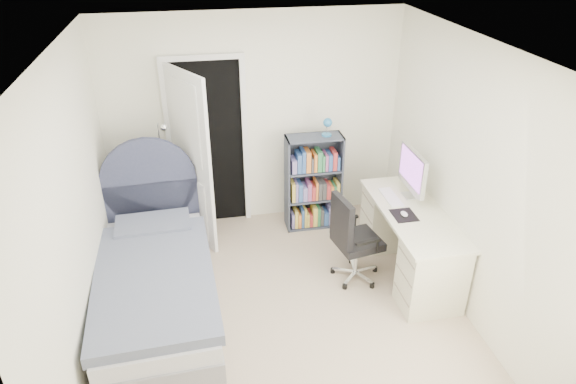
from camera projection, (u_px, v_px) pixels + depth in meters
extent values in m
cube|color=tan|center=(283.00, 311.00, 4.98)|extent=(3.40, 3.60, 0.05)
cube|color=white|center=(281.00, 45.00, 3.76)|extent=(3.40, 3.60, 0.05)
cube|color=white|center=(254.00, 121.00, 5.95)|extent=(3.40, 0.05, 2.50)
cube|color=white|center=(342.00, 355.00, 2.80)|extent=(3.40, 0.05, 2.50)
cube|color=white|center=(70.00, 216.00, 4.09)|extent=(0.05, 3.60, 2.50)
cube|color=white|center=(469.00, 179.00, 4.66)|extent=(0.05, 3.60, 2.50)
cube|color=black|center=(208.00, 146.00, 5.95)|extent=(0.80, 0.01, 2.00)
cube|color=white|center=(170.00, 149.00, 5.86)|extent=(0.06, 0.06, 2.00)
cube|color=white|center=(245.00, 144.00, 6.00)|extent=(0.06, 0.06, 2.00)
cube|color=white|center=(201.00, 57.00, 5.43)|extent=(0.92, 0.06, 0.06)
cube|color=white|center=(191.00, 161.00, 5.59)|extent=(0.42, 0.72, 2.00)
cube|color=gray|center=(159.00, 301.00, 4.87)|extent=(1.11, 2.17, 0.28)
cube|color=silver|center=(156.00, 283.00, 4.76)|extent=(1.08, 2.13, 0.17)
cube|color=slate|center=(154.00, 279.00, 4.61)|extent=(1.13, 1.86, 0.11)
cube|color=slate|center=(153.00, 226.00, 5.35)|extent=(0.78, 0.46, 0.13)
cube|color=#373B56|center=(154.00, 216.00, 5.67)|extent=(1.01, 0.11, 0.85)
cylinder|color=#373B56|center=(149.00, 182.00, 5.47)|extent=(1.01, 0.11, 1.01)
cylinder|color=#D5C883|center=(145.00, 226.00, 5.80)|extent=(0.04, 0.04, 0.53)
cylinder|color=#D5C883|center=(146.00, 210.00, 6.11)|extent=(0.04, 0.04, 0.53)
cylinder|color=#D5C883|center=(177.00, 222.00, 5.86)|extent=(0.04, 0.04, 0.53)
cylinder|color=#D5C883|center=(177.00, 207.00, 6.17)|extent=(0.04, 0.04, 0.53)
cube|color=#D5C883|center=(159.00, 197.00, 5.87)|extent=(0.42, 0.42, 0.03)
cube|color=#D5C883|center=(162.00, 222.00, 6.02)|extent=(0.38, 0.38, 0.02)
cube|color=#B24C33|center=(154.00, 195.00, 5.84)|extent=(0.17, 0.23, 0.03)
cube|color=#3F598C|center=(153.00, 193.00, 5.83)|extent=(0.16, 0.22, 0.03)
cube|color=#D8CC7F|center=(153.00, 191.00, 5.82)|extent=(0.15, 0.21, 0.03)
cylinder|color=silver|center=(172.00, 237.00, 6.06)|extent=(0.21, 0.21, 0.02)
cylinder|color=silver|center=(165.00, 183.00, 5.71)|extent=(0.02, 0.02, 1.43)
sphere|color=silver|center=(164.00, 127.00, 5.36)|extent=(0.08, 0.08, 0.08)
cube|color=#3D4353|center=(287.00, 185.00, 5.99)|extent=(0.02, 0.28, 1.16)
cube|color=#3D4353|center=(339.00, 180.00, 6.10)|extent=(0.02, 0.28, 1.16)
cube|color=#3D4353|center=(314.00, 137.00, 5.77)|extent=(0.65, 0.28, 0.02)
cube|color=#3D4353|center=(312.00, 223.00, 6.32)|extent=(0.65, 0.28, 0.02)
cube|color=#3D4353|center=(311.00, 177.00, 6.16)|extent=(0.65, 0.01, 1.16)
cube|color=#3D4353|center=(313.00, 198.00, 6.15)|extent=(0.61, 0.26, 0.02)
cube|color=#3D4353|center=(314.00, 170.00, 5.97)|extent=(0.61, 0.26, 0.02)
cylinder|color=teal|center=(327.00, 135.00, 5.79)|extent=(0.11, 0.11, 0.02)
cylinder|color=silver|center=(327.00, 129.00, 5.75)|extent=(0.01, 0.01, 0.15)
sphere|color=teal|center=(328.00, 122.00, 5.69)|extent=(0.10, 0.10, 0.10)
cube|color=#7F72B2|center=(292.00, 218.00, 6.21)|extent=(0.03, 0.20, 0.19)
cube|color=#D8BF4C|center=(295.00, 217.00, 6.20)|extent=(0.04, 0.20, 0.23)
cube|color=orange|center=(298.00, 218.00, 6.22)|extent=(0.03, 0.20, 0.18)
cube|color=#335999|center=(302.00, 216.00, 6.21)|extent=(0.03, 0.20, 0.24)
cube|color=#D8BF4C|center=(304.00, 215.00, 6.22)|extent=(0.02, 0.20, 0.25)
cube|color=#D8BF4C|center=(307.00, 217.00, 6.24)|extent=(0.03, 0.20, 0.17)
cube|color=#B23333|center=(310.00, 218.00, 6.25)|extent=(0.03, 0.20, 0.16)
cube|color=#D8BF4C|center=(314.00, 214.00, 6.24)|extent=(0.05, 0.20, 0.25)
cube|color=#337F4C|center=(317.00, 214.00, 6.25)|extent=(0.03, 0.20, 0.24)
cube|color=#3F3F3F|center=(321.00, 215.00, 6.26)|extent=(0.04, 0.20, 0.22)
cube|color=#335999|center=(325.00, 216.00, 6.28)|extent=(0.05, 0.20, 0.17)
cube|color=#7F72B2|center=(330.00, 213.00, 6.27)|extent=(0.06, 0.20, 0.23)
cube|color=#335999|center=(333.00, 212.00, 6.28)|extent=(0.03, 0.20, 0.25)
cube|color=#D8BF4C|center=(292.00, 190.00, 6.02)|extent=(0.04, 0.20, 0.24)
cube|color=#7F72B2|center=(296.00, 190.00, 6.03)|extent=(0.03, 0.20, 0.24)
cube|color=#335999|center=(299.00, 190.00, 6.04)|extent=(0.05, 0.20, 0.22)
cube|color=#7F72B2|center=(304.00, 192.00, 6.06)|extent=(0.05, 0.20, 0.18)
cube|color=#994C7F|center=(308.00, 189.00, 6.06)|extent=(0.04, 0.20, 0.22)
cube|color=#B23333|center=(312.00, 191.00, 6.08)|extent=(0.04, 0.20, 0.18)
cube|color=orange|center=(315.00, 189.00, 6.07)|extent=(0.03, 0.20, 0.23)
cube|color=#3F3F3F|center=(319.00, 189.00, 6.08)|extent=(0.04, 0.20, 0.21)
cube|color=#3F3F3F|center=(323.00, 189.00, 6.09)|extent=(0.05, 0.20, 0.21)
cube|color=#B23333|center=(327.00, 189.00, 6.10)|extent=(0.04, 0.20, 0.18)
cube|color=orange|center=(331.00, 190.00, 6.12)|extent=(0.03, 0.20, 0.16)
cube|color=#337F4C|center=(333.00, 189.00, 6.12)|extent=(0.03, 0.20, 0.16)
cube|color=#D8BF4C|center=(336.00, 188.00, 6.12)|extent=(0.03, 0.20, 0.19)
cube|color=#7F72B2|center=(293.00, 165.00, 5.86)|extent=(0.06, 0.20, 0.16)
cube|color=#335999|center=(298.00, 161.00, 5.86)|extent=(0.05, 0.20, 0.23)
cube|color=#335999|center=(303.00, 160.00, 5.86)|extent=(0.04, 0.20, 0.26)
cube|color=orange|center=(307.00, 160.00, 5.87)|extent=(0.05, 0.20, 0.25)
cube|color=#3F3F3F|center=(311.00, 163.00, 5.90)|extent=(0.03, 0.20, 0.17)
cube|color=orange|center=(314.00, 161.00, 5.89)|extent=(0.03, 0.20, 0.21)
cube|color=#337F4C|center=(318.00, 159.00, 5.89)|extent=(0.05, 0.20, 0.24)
cube|color=#337F4C|center=(322.00, 161.00, 5.91)|extent=(0.03, 0.20, 0.19)
cube|color=#994C7F|center=(325.00, 161.00, 5.92)|extent=(0.03, 0.20, 0.20)
cube|color=#335999|center=(329.00, 160.00, 5.93)|extent=(0.04, 0.20, 0.19)
cube|color=#B23333|center=(333.00, 159.00, 5.93)|extent=(0.05, 0.20, 0.22)
cube|color=#335999|center=(337.00, 161.00, 5.95)|extent=(0.03, 0.20, 0.16)
cube|color=beige|center=(413.00, 213.00, 5.13)|extent=(0.62, 1.54, 0.03)
cube|color=beige|center=(432.00, 276.00, 4.84)|extent=(0.57, 0.41, 0.72)
cube|color=beige|center=(390.00, 217.00, 5.78)|extent=(0.57, 0.41, 0.72)
cube|color=silver|center=(411.00, 195.00, 5.40)|extent=(0.16, 0.16, 0.01)
cube|color=silver|center=(415.00, 185.00, 5.35)|extent=(0.03, 0.06, 0.23)
cube|color=silver|center=(413.00, 170.00, 5.26)|extent=(0.05, 0.58, 0.41)
cube|color=#B656D2|center=(411.00, 168.00, 5.24)|extent=(0.00, 0.51, 0.33)
cube|color=white|center=(391.00, 197.00, 5.36)|extent=(0.13, 0.41, 0.02)
cube|color=black|center=(404.00, 215.00, 5.06)|extent=(0.23, 0.27, 0.00)
ellipsoid|color=white|center=(404.00, 214.00, 5.05)|extent=(0.06, 0.10, 0.03)
cube|color=silver|center=(365.00, 269.00, 5.43)|extent=(0.25, 0.08, 0.02)
cylinder|color=black|center=(375.00, 269.00, 5.48)|extent=(0.06, 0.06, 0.05)
cube|color=silver|center=(353.00, 265.00, 5.50)|extent=(0.07, 0.25, 0.02)
cylinder|color=black|center=(351.00, 261.00, 5.62)|extent=(0.06, 0.06, 0.05)
cube|color=silver|center=(344.00, 270.00, 5.42)|extent=(0.24, 0.14, 0.02)
cylinder|color=black|center=(333.00, 271.00, 5.46)|extent=(0.06, 0.06, 0.05)
cube|color=silver|center=(350.00, 278.00, 5.30)|extent=(0.20, 0.20, 0.02)
cylinder|color=black|center=(345.00, 286.00, 5.23)|extent=(0.06, 0.06, 0.05)
cube|color=silver|center=(364.00, 277.00, 5.31)|extent=(0.15, 0.23, 0.02)
cylinder|color=black|center=(372.00, 285.00, 5.24)|extent=(0.06, 0.06, 0.05)
cylinder|color=silver|center=(356.00, 258.00, 5.30)|extent=(0.05, 0.05, 0.37)
cube|color=black|center=(358.00, 241.00, 5.21)|extent=(0.50, 0.50, 0.08)
cube|color=black|center=(342.00, 221.00, 5.01)|extent=(0.13, 0.39, 0.49)
cube|color=black|center=(368.00, 242.00, 4.94)|extent=(0.27, 0.08, 0.03)
cube|color=black|center=(346.00, 219.00, 5.32)|extent=(0.27, 0.08, 0.03)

